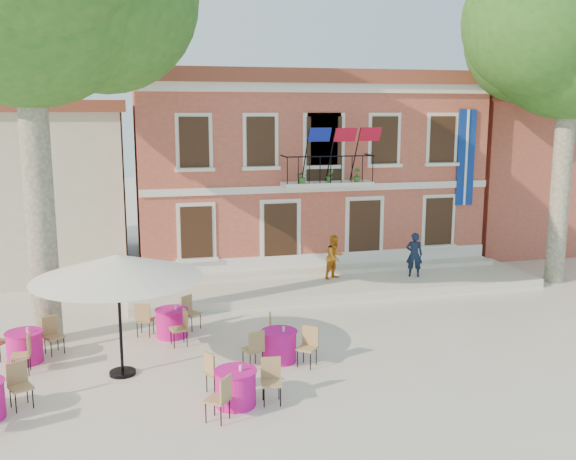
{
  "coord_description": "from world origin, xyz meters",
  "views": [
    {
      "loc": [
        -4.79,
        -16.01,
        6.03
      ],
      "look_at": [
        0.06,
        3.5,
        2.3
      ],
      "focal_mm": 40.0,
      "sensor_mm": 36.0,
      "label": 1
    }
  ],
  "objects_px": {
    "cafe_table_0": "(25,345)",
    "pedestrian_navy": "(414,255)",
    "pedestrian_orange": "(335,257)",
    "cafe_table_3": "(172,321)",
    "cafe_table_4": "(279,344)",
    "plane_tree_east": "(573,32)",
    "patio_umbrella": "(117,267)",
    "cafe_table_1": "(236,386)"
  },
  "relations": [
    {
      "from": "pedestrian_navy",
      "to": "cafe_table_3",
      "type": "xyz_separation_m",
      "value": [
        -8.63,
        -3.31,
        -0.66
      ]
    },
    {
      "from": "cafe_table_0",
      "to": "cafe_table_3",
      "type": "height_order",
      "value": "same"
    },
    {
      "from": "plane_tree_east",
      "to": "cafe_table_3",
      "type": "xyz_separation_m",
      "value": [
        -13.71,
        -2.49,
        -8.2
      ]
    },
    {
      "from": "cafe_table_1",
      "to": "pedestrian_navy",
      "type": "bearing_deg",
      "value": 45.75
    },
    {
      "from": "plane_tree_east",
      "to": "cafe_table_0",
      "type": "height_order",
      "value": "plane_tree_east"
    },
    {
      "from": "cafe_table_3",
      "to": "cafe_table_4",
      "type": "distance_m",
      "value": 3.41
    },
    {
      "from": "cafe_table_4",
      "to": "plane_tree_east",
      "type": "bearing_deg",
      "value": 23.38
    },
    {
      "from": "plane_tree_east",
      "to": "patio_umbrella",
      "type": "height_order",
      "value": "plane_tree_east"
    },
    {
      "from": "pedestrian_navy",
      "to": "cafe_table_4",
      "type": "relative_size",
      "value": 0.85
    },
    {
      "from": "plane_tree_east",
      "to": "cafe_table_0",
      "type": "bearing_deg",
      "value": -168.71
    },
    {
      "from": "pedestrian_orange",
      "to": "cafe_table_0",
      "type": "bearing_deg",
      "value": 177.06
    },
    {
      "from": "plane_tree_east",
      "to": "cafe_table_4",
      "type": "distance_m",
      "value": 14.78
    },
    {
      "from": "pedestrian_navy",
      "to": "cafe_table_3",
      "type": "bearing_deg",
      "value": 44.54
    },
    {
      "from": "patio_umbrella",
      "to": "cafe_table_4",
      "type": "xyz_separation_m",
      "value": [
        3.73,
        -0.08,
        -2.14
      ]
    },
    {
      "from": "cafe_table_3",
      "to": "cafe_table_4",
      "type": "height_order",
      "value": "same"
    },
    {
      "from": "pedestrian_navy",
      "to": "pedestrian_orange",
      "type": "bearing_deg",
      "value": 15.37
    },
    {
      "from": "pedestrian_orange",
      "to": "cafe_table_1",
      "type": "distance_m",
      "value": 9.57
    },
    {
      "from": "plane_tree_east",
      "to": "pedestrian_navy",
      "type": "distance_m",
      "value": 9.13
    },
    {
      "from": "pedestrian_orange",
      "to": "cafe_table_4",
      "type": "relative_size",
      "value": 0.83
    },
    {
      "from": "pedestrian_orange",
      "to": "pedestrian_navy",
      "type": "bearing_deg",
      "value": -37.5
    },
    {
      "from": "pedestrian_navy",
      "to": "cafe_table_3",
      "type": "height_order",
      "value": "pedestrian_navy"
    },
    {
      "from": "pedestrian_orange",
      "to": "cafe_table_0",
      "type": "distance_m",
      "value": 10.55
    },
    {
      "from": "cafe_table_1",
      "to": "cafe_table_3",
      "type": "distance_m",
      "value": 4.63
    },
    {
      "from": "pedestrian_navy",
      "to": "cafe_table_1",
      "type": "height_order",
      "value": "pedestrian_navy"
    },
    {
      "from": "patio_umbrella",
      "to": "pedestrian_navy",
      "type": "height_order",
      "value": "patio_umbrella"
    },
    {
      "from": "patio_umbrella",
      "to": "cafe_table_4",
      "type": "height_order",
      "value": "patio_umbrella"
    },
    {
      "from": "pedestrian_orange",
      "to": "cafe_table_3",
      "type": "distance_m",
      "value": 6.95
    },
    {
      "from": "cafe_table_0",
      "to": "cafe_table_3",
      "type": "xyz_separation_m",
      "value": [
        3.6,
        0.97,
        0.0
      ]
    },
    {
      "from": "pedestrian_navy",
      "to": "patio_umbrella",
      "type": "bearing_deg",
      "value": 53.04
    },
    {
      "from": "cafe_table_1",
      "to": "plane_tree_east",
      "type": "bearing_deg",
      "value": 28.88
    },
    {
      "from": "plane_tree_east",
      "to": "cafe_table_1",
      "type": "xyz_separation_m",
      "value": [
        -12.71,
        -7.01,
        -8.2
      ]
    },
    {
      "from": "pedestrian_orange",
      "to": "cafe_table_0",
      "type": "relative_size",
      "value": 0.82
    },
    {
      "from": "pedestrian_navy",
      "to": "cafe_table_4",
      "type": "distance_m",
      "value": 8.45
    },
    {
      "from": "pedestrian_orange",
      "to": "cafe_table_3",
      "type": "xyz_separation_m",
      "value": [
        -5.83,
        -3.72,
        -0.63
      ]
    },
    {
      "from": "cafe_table_0",
      "to": "cafe_table_4",
      "type": "distance_m",
      "value": 6.19
    },
    {
      "from": "patio_umbrella",
      "to": "pedestrian_navy",
      "type": "relative_size",
      "value": 2.45
    },
    {
      "from": "cafe_table_0",
      "to": "pedestrian_navy",
      "type": "bearing_deg",
      "value": 19.29
    },
    {
      "from": "patio_umbrella",
      "to": "cafe_table_1",
      "type": "relative_size",
      "value": 2.07
    },
    {
      "from": "cafe_table_0",
      "to": "pedestrian_orange",
      "type": "bearing_deg",
      "value": 26.39
    },
    {
      "from": "plane_tree_east",
      "to": "pedestrian_navy",
      "type": "relative_size",
      "value": 7.42
    },
    {
      "from": "patio_umbrella",
      "to": "pedestrian_navy",
      "type": "bearing_deg",
      "value": 29.51
    },
    {
      "from": "patio_umbrella",
      "to": "cafe_table_0",
      "type": "bearing_deg",
      "value": 149.82
    }
  ]
}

